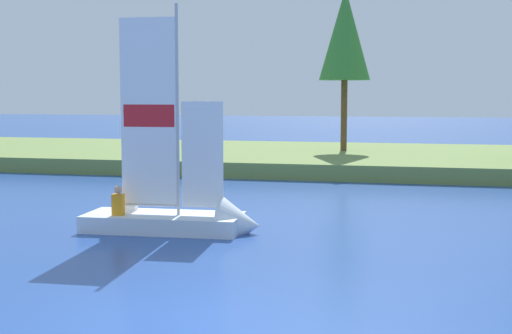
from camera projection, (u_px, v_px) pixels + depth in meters
The scene contains 4 objects.
ground_plane at pixel (170, 324), 10.53m from camera, with size 200.00×200.00×0.00m, color #234793.
shore_bank at pixel (345, 158), 34.13m from camera, with size 80.00×13.26×0.66m, color olive.
shoreline_tree_midleft at pixel (345, 35), 34.11m from camera, with size 2.49×2.49×7.86m.
sailboat at pixel (193, 216), 17.58m from camera, with size 4.51×1.78×6.13m.
Camera 1 is at (3.60, -9.66, 3.42)m, focal length 49.50 mm.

